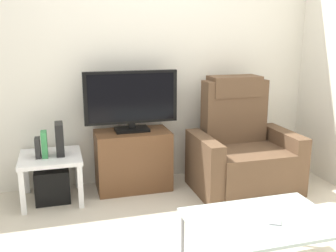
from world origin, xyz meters
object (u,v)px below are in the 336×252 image
Objects in this scene: recliner_armchair at (242,151)px; book_middle at (44,144)px; tv_stand at (133,160)px; game_console at (60,139)px; cell_phone at (275,219)px; subwoofer_box at (52,184)px; book_leftmost at (38,148)px; coffee_table at (262,223)px; side_table at (51,162)px; television at (131,100)px.

recliner_armchair is 4.69× the size of book_middle.
tv_stand is 0.73m from game_console.
subwoofer_box is at bearing 158.15° from cell_phone.
book_leftmost is at bearing -174.04° from recliner_armchair.
book_middle is 0.26× the size of coffee_table.
side_table is at bearing -90.00° from subwoofer_box.
cell_phone is at bearing -48.82° from book_middle.
tv_stand is 1.07m from recliner_armchair.
side_table reaches higher than subwoofer_box.
cell_phone is at bearing -71.52° from television.
book_leftmost is 0.06m from book_middle.
game_console is (0.09, 0.01, 0.21)m from side_table.
recliner_armchair is 1.80m from side_table.
television is 1.64× the size of side_table.
book_leftmost is 1.17× the size of cell_phone.
coffee_table is (1.25, -1.56, 0.01)m from side_table.
recliner_armchair is at bearing -6.14° from subwoofer_box.
subwoofer_box is 0.34× the size of coffee_table.
tv_stand is 4.72× the size of cell_phone.
coffee_table is (-0.54, -1.36, -0.00)m from recliner_armchair.
cell_phone is at bearing -50.07° from subwoofer_box.
tv_stand is at bearing 136.90° from cell_phone.
cell_phone is (1.42, -1.56, -0.12)m from book_leftmost.
recliner_armchair reaches higher than book_leftmost.
coffee_table is (1.16, -1.57, -0.20)m from game_console.
coffee_table is at bearing -51.26° from subwoofer_box.
recliner_armchair is 1.91m from book_leftmost.
cell_phone is (1.32, -1.58, 0.25)m from subwoofer_box.
recliner_armchair reaches higher than coffee_table.
side_table is 1.78× the size of subwoofer_box.
subwoofer_box is 2.01m from coffee_table.
subwoofer_box is (-0.76, -0.09, -0.73)m from television.
book_middle is at bearing -154.64° from subwoofer_box.
subwoofer_box is (0.00, 0.00, -0.21)m from side_table.
subwoofer_box is 2.07m from cell_phone.
book_middle reaches higher than cell_phone.
side_table is at bearing -173.66° from game_console.
side_table is (-0.76, -0.09, -0.52)m from television.
side_table is 2.00m from coffee_table.
recliner_armchair reaches higher than tv_stand.
book_leftmost is 2.05m from coffee_table.
side_table reaches higher than coffee_table.
game_console is at bearing -174.83° from tv_stand.
game_console is at bearing 8.97° from book_leftmost.
book_middle is 1.54× the size of cell_phone.
game_console is 1.94× the size of cell_phone.
cell_phone is (-0.47, -1.39, 0.02)m from recliner_armchair.
television is at bearing 7.76° from book_middle.
subwoofer_box is 1.73× the size of book_leftmost.
recliner_armchair is 7.20× the size of cell_phone.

